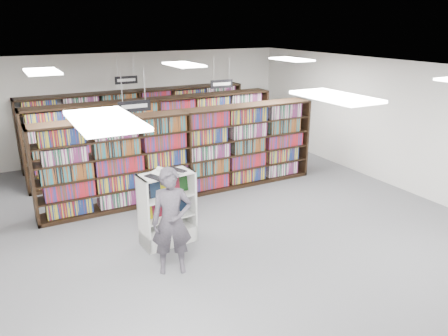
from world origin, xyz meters
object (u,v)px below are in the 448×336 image
bookshelf_row_near (186,154)px  open_book (166,172)px  shopper (172,221)px  endcap_display (167,219)px

bookshelf_row_near → open_book: bearing=-121.9°
shopper → bookshelf_row_near: bearing=81.8°
bookshelf_row_near → open_book: (-1.34, -2.15, 0.41)m
shopper → endcap_display: bearing=93.4°
endcap_display → shopper: shopper is taller
bookshelf_row_near → open_book: bookshelf_row_near is taller
endcap_display → open_book: open_book is taller
endcap_display → open_book: (-0.01, -0.07, 0.97)m
open_book → shopper: 1.12m
bookshelf_row_near → open_book: size_ratio=8.67×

